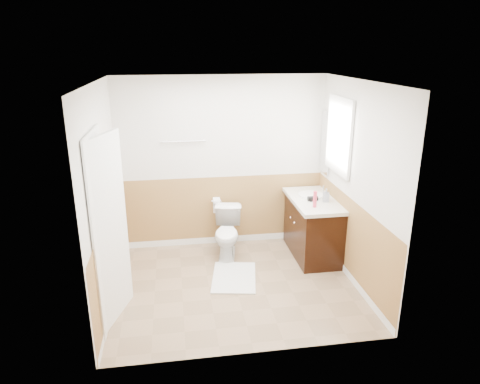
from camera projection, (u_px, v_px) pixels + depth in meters
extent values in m
plane|color=#8C7051|center=(235.00, 285.00, 5.50)|extent=(3.00, 3.00, 0.00)
plane|color=white|center=(234.00, 81.00, 4.71)|extent=(3.00, 3.00, 0.00)
plane|color=silver|center=(222.00, 163.00, 6.32)|extent=(3.00, 0.00, 3.00)
plane|color=silver|center=(256.00, 236.00, 3.88)|extent=(3.00, 0.00, 3.00)
plane|color=silver|center=(103.00, 197.00, 4.88)|extent=(0.00, 3.00, 3.00)
plane|color=silver|center=(356.00, 185.00, 5.32)|extent=(0.00, 3.00, 3.00)
plane|color=#A97C43|center=(223.00, 212.00, 6.55)|extent=(3.00, 0.00, 3.00)
plane|color=#A97C43|center=(255.00, 308.00, 4.13)|extent=(3.00, 0.00, 3.00)
plane|color=#A97C43|center=(110.00, 258.00, 5.12)|extent=(0.00, 2.60, 2.60)
plane|color=#A97C43|center=(350.00, 241.00, 5.56)|extent=(0.00, 2.60, 2.60)
imported|color=white|center=(227.00, 233.00, 6.17)|extent=(0.50, 0.73, 0.69)
cube|color=white|center=(234.00, 277.00, 5.65)|extent=(0.68, 0.88, 0.02)
cube|color=black|center=(313.00, 229.00, 6.19)|extent=(0.55, 1.10, 0.80)
sphere|color=silver|center=(294.00, 223.00, 6.00)|extent=(0.03, 0.03, 0.03)
sphere|color=#B6B7BD|center=(291.00, 218.00, 6.19)|extent=(0.03, 0.03, 0.03)
cube|color=white|center=(314.00, 201.00, 6.05)|extent=(0.60, 1.15, 0.05)
cylinder|color=white|center=(311.00, 195.00, 6.18)|extent=(0.36, 0.36, 0.02)
cylinder|color=silver|center=(323.00, 190.00, 6.19)|extent=(0.02, 0.02, 0.14)
cylinder|color=#E63B58|center=(315.00, 199.00, 5.70)|extent=(0.05, 0.05, 0.22)
imported|color=gray|center=(326.00, 195.00, 5.91)|extent=(0.10, 0.10, 0.18)
cylinder|color=black|center=(313.00, 199.00, 5.95)|extent=(0.14, 0.07, 0.07)
cylinder|color=black|center=(311.00, 201.00, 5.93)|extent=(0.03, 0.03, 0.07)
cube|color=silver|center=(325.00, 143.00, 6.25)|extent=(0.02, 0.35, 0.90)
cube|color=white|center=(339.00, 136.00, 5.71)|extent=(0.04, 0.80, 1.00)
cube|color=white|center=(340.00, 136.00, 5.71)|extent=(0.01, 0.70, 0.90)
cube|color=white|center=(109.00, 232.00, 4.55)|extent=(0.29, 0.78, 2.04)
cube|color=white|center=(101.00, 231.00, 4.53)|extent=(0.02, 0.92, 2.10)
sphere|color=silver|center=(119.00, 225.00, 4.89)|extent=(0.06, 0.06, 0.06)
cylinder|color=silver|center=(183.00, 141.00, 6.08)|extent=(0.62, 0.02, 0.02)
cylinder|color=silver|center=(216.00, 201.00, 6.41)|extent=(0.14, 0.02, 0.02)
cylinder|color=white|center=(216.00, 201.00, 6.41)|extent=(0.10, 0.11, 0.11)
cube|color=white|center=(217.00, 208.00, 6.45)|extent=(0.10, 0.01, 0.16)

